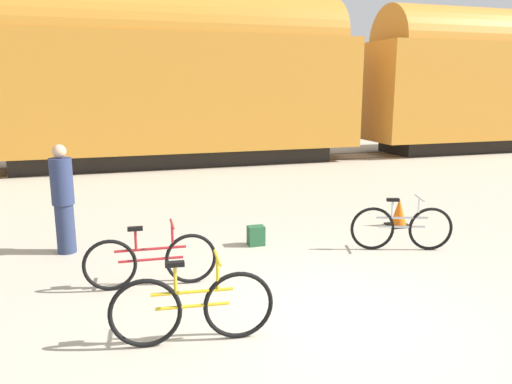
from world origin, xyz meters
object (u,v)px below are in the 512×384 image
(person_in_navy, at_px, (63,199))
(backpack, at_px, (256,236))
(freight_train, at_px, (176,75))
(traffic_cone, at_px, (399,213))
(bicycle_maroon, at_px, (151,260))
(bicycle_yellow, at_px, (193,307))
(bicycle_silver, at_px, (402,228))

(person_in_navy, height_order, backpack, person_in_navy)
(freight_train, xyz_separation_m, traffic_cone, (2.91, -9.05, -2.76))
(bicycle_maroon, xyz_separation_m, traffic_cone, (4.92, 1.61, -0.12))
(bicycle_maroon, xyz_separation_m, bicycle_yellow, (0.27, -1.67, 0.02))
(bicycle_maroon, relative_size, traffic_cone, 3.26)
(freight_train, distance_m, bicycle_maroon, 11.16)
(bicycle_silver, xyz_separation_m, bicycle_yellow, (-3.87, -2.00, 0.02))
(bicycle_yellow, distance_m, traffic_cone, 5.70)
(freight_train, bearing_deg, bicycle_maroon, -100.70)
(bicycle_maroon, bearing_deg, bicycle_yellow, -80.98)
(freight_train, bearing_deg, backpack, -90.72)
(freight_train, height_order, bicycle_maroon, freight_train)
(bicycle_silver, relative_size, bicycle_yellow, 0.93)
(bicycle_yellow, height_order, backpack, bicycle_yellow)
(bicycle_maroon, relative_size, bicycle_silver, 1.11)
(freight_train, relative_size, bicycle_silver, 24.75)
(bicycle_maroon, distance_m, backpack, 2.30)
(bicycle_yellow, distance_m, backpack, 3.39)
(bicycle_yellow, relative_size, backpack, 5.12)
(freight_train, distance_m, traffic_cone, 9.90)
(bicycle_yellow, bearing_deg, freight_train, 81.93)
(bicycle_silver, height_order, bicycle_yellow, bicycle_yellow)
(bicycle_silver, height_order, traffic_cone, bicycle_silver)
(bicycle_maroon, bearing_deg, person_in_navy, 122.37)
(bicycle_silver, relative_size, backpack, 4.77)
(traffic_cone, bearing_deg, backpack, -174.01)
(backpack, distance_m, traffic_cone, 3.04)
(bicycle_maroon, bearing_deg, traffic_cone, 18.10)
(bicycle_maroon, bearing_deg, backpack, 34.27)
(freight_train, height_order, backpack, freight_train)
(freight_train, height_order, traffic_cone, freight_train)
(bicycle_silver, bearing_deg, freight_train, 101.59)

